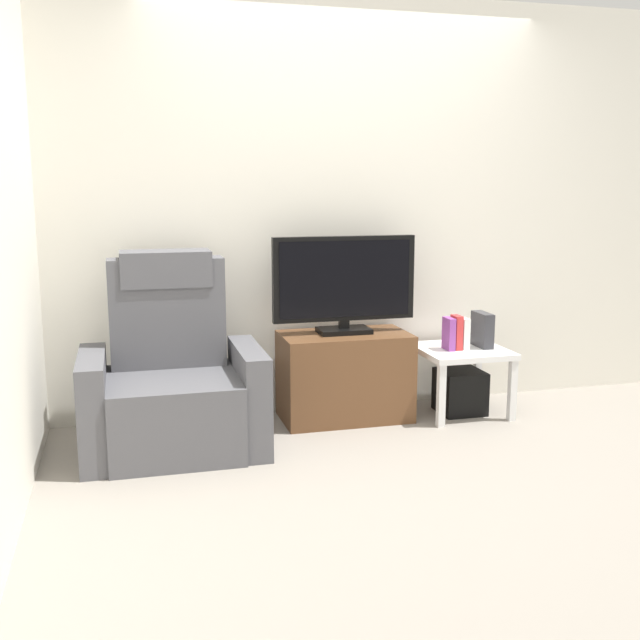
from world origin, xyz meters
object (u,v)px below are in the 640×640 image
side_table (461,358)px  game_console (482,330)px  recliner_armchair (172,382)px  television (344,282)px  book_middle (457,332)px  tv_stand (345,376)px  book_rightmost (464,333)px  subwoofer_box (460,391)px  book_leftmost (449,334)px

side_table → game_console: (0.15, 0.01, 0.18)m
recliner_armchair → game_console: 1.98m
television → book_middle: bearing=-9.1°
tv_stand → book_rightmost: size_ratio=4.00×
subwoofer_box → game_console: game_console is taller
recliner_armchair → game_console: bearing=-0.5°
subwoofer_box → book_rightmost: bearing=-83.3°
subwoofer_box → book_leftmost: 0.40m
book_rightmost → tv_stand: bearing=172.9°
recliner_armchair → book_middle: 1.79m
side_table → book_middle: bearing=-157.0°
tv_stand → game_console: (0.90, -0.06, 0.26)m
book_rightmost → game_console: (0.14, 0.03, 0.01)m
tv_stand → subwoofer_box: (0.75, -0.07, -0.13)m
book_rightmost → game_console: game_console is taller
recliner_armchair → book_rightmost: size_ratio=5.47×
tv_stand → side_table: bearing=-5.6°
recliner_armchair → book_middle: recliner_armchair is taller
television → book_rightmost: bearing=-8.5°
tv_stand → game_console: size_ratio=3.58×
tv_stand → book_leftmost: (0.65, -0.09, 0.25)m
book_rightmost → game_console: bearing=11.9°
subwoofer_box → game_console: bearing=3.9°
book_rightmost → side_table: bearing=96.7°
book_middle → game_console: bearing=8.9°
side_table → book_rightmost: 0.16m
subwoofer_box → book_middle: bearing=-157.0°
subwoofer_box → game_console: size_ratio=1.25×
tv_stand → recliner_armchair: 1.10m
tv_stand → recliner_armchair: bearing=-167.2°
recliner_armchair → side_table: size_ratio=2.00×
side_table → book_middle: book_middle is taller
television → side_table: (0.75, -0.09, -0.50)m
television → recliner_armchair: bearing=-166.2°
subwoofer_box → book_leftmost: bearing=-168.7°
television → book_leftmost: (0.65, -0.11, -0.33)m
side_table → tv_stand: bearing=174.4°
recliner_armchair → book_middle: size_ratio=4.99×
recliner_armchair → book_rightmost: 1.84m
book_leftmost → game_console: (0.24, 0.03, 0.01)m
recliner_armchair → book_rightmost: recliner_armchair is taller
book_middle → side_table: bearing=23.0°
tv_stand → book_rightmost: book_rightmost is taller
tv_stand → book_rightmost: 0.80m
game_console → television: bearing=174.7°
side_table → book_middle: (-0.05, -0.02, 0.17)m
side_table → book_leftmost: size_ratio=2.65×
tv_stand → television: television is taller
television → game_console: (0.90, -0.08, -0.32)m
tv_stand → side_table: (0.75, -0.07, 0.09)m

